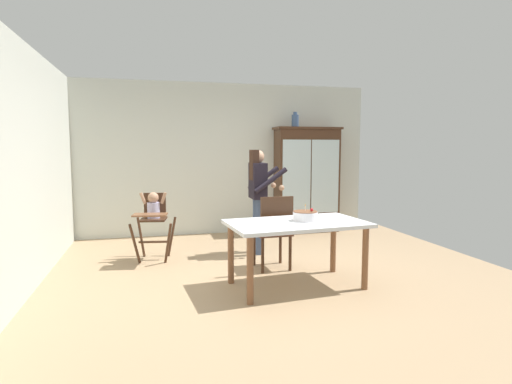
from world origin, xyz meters
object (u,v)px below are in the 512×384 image
china_cabinet (307,180)px  ceramic_vase (295,120)px  birthday_cake (305,216)px  dining_chair_far_side (274,227)px  adult_person (258,188)px  dining_table (297,230)px  high_chair_with_toddler (153,213)px

china_cabinet → ceramic_vase: 1.10m
ceramic_vase → birthday_cake: (-0.87, -2.84, -1.25)m
ceramic_vase → dining_chair_far_side: ceramic_vase is taller
china_cabinet → birthday_cake: bearing=-111.4°
ceramic_vase → adult_person: (-1.04, -1.35, -1.08)m
adult_person → dining_table: (0.05, -1.54, -0.32)m
dining_chair_far_side → adult_person: bearing=-93.4°
adult_person → dining_chair_far_side: bearing=178.6°
china_cabinet → dining_table: china_cabinet is taller
china_cabinet → dining_chair_far_side: bearing=-120.1°
ceramic_vase → china_cabinet: bearing=-0.9°
high_chair_with_toddler → birthday_cake: (1.67, -1.50, 0.14)m
high_chair_with_toddler → adult_person: (1.50, -0.01, 0.31)m
ceramic_vase → dining_table: bearing=-108.9°
adult_person → high_chair_with_toddler: bearing=89.5°
dining_table → birthday_cake: bearing=24.6°
adult_person → dining_chair_far_side: size_ratio=1.59×
china_cabinet → ceramic_vase: ceramic_vase is taller
high_chair_with_toddler → dining_chair_far_side: 1.74m
adult_person → birthday_cake: bearing=-173.8°
china_cabinet → birthday_cake: size_ratio=6.88×
ceramic_vase → adult_person: size_ratio=0.18×
ceramic_vase → birthday_cake: 3.23m
china_cabinet → dining_table: 3.16m
china_cabinet → high_chair_with_toddler: china_cabinet is taller
adult_person → dining_chair_far_side: 0.98m
ceramic_vase → adult_person: 2.02m
china_cabinet → dining_table: bearing=-113.0°
high_chair_with_toddler → dining_table: 2.19m
china_cabinet → birthday_cake: 3.05m
ceramic_vase → dining_chair_far_side: size_ratio=0.28×
dining_table → birthday_cake: birthday_cake is taller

